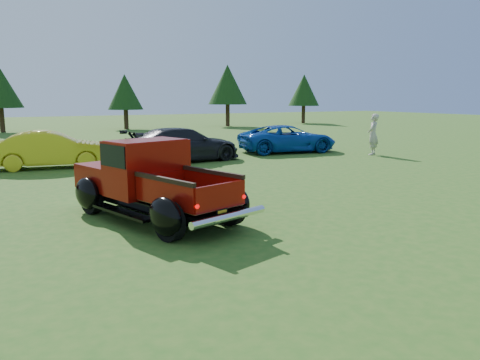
{
  "coord_description": "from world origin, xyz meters",
  "views": [
    {
      "loc": [
        -3.96,
        -8.09,
        2.58
      ],
      "look_at": [
        0.5,
        0.2,
        0.91
      ],
      "focal_mm": 35.0,
      "sensor_mm": 36.0,
      "label": 1
    }
  ],
  "objects_px": {
    "spectator": "(373,134)",
    "tree_mid_right": "(125,92)",
    "pickup_truck": "(147,180)",
    "show_car_grey": "(183,145)",
    "show_car_blue": "(288,139)",
    "tree_east": "(228,85)",
    "show_car_yellow": "(52,149)",
    "tree_far_east": "(304,90)"
  },
  "relations": [
    {
      "from": "tree_east",
      "to": "pickup_truck",
      "type": "distance_m",
      "value": 32.22
    },
    {
      "from": "pickup_truck",
      "to": "spectator",
      "type": "xyz_separation_m",
      "value": [
        12.26,
        5.91,
        0.13
      ]
    },
    {
      "from": "tree_far_east",
      "to": "tree_east",
      "type": "bearing_deg",
      "value": -173.66
    },
    {
      "from": "show_car_blue",
      "to": "spectator",
      "type": "relative_size",
      "value": 2.49
    },
    {
      "from": "tree_far_east",
      "to": "show_car_blue",
      "type": "height_order",
      "value": "tree_far_east"
    },
    {
      "from": "tree_mid_right",
      "to": "tree_east",
      "type": "distance_m",
      "value": 9.04
    },
    {
      "from": "pickup_truck",
      "to": "spectator",
      "type": "distance_m",
      "value": 13.61
    },
    {
      "from": "tree_mid_right",
      "to": "show_car_yellow",
      "type": "xyz_separation_m",
      "value": [
        -7.97,
        -19.74,
        -2.29
      ]
    },
    {
      "from": "tree_mid_right",
      "to": "tree_east",
      "type": "relative_size",
      "value": 0.81
    },
    {
      "from": "pickup_truck",
      "to": "show_car_grey",
      "type": "bearing_deg",
      "value": 46.62
    },
    {
      "from": "show_car_grey",
      "to": "tree_east",
      "type": "bearing_deg",
      "value": -37.5
    },
    {
      "from": "spectator",
      "to": "show_car_blue",
      "type": "bearing_deg",
      "value": -80.22
    },
    {
      "from": "show_car_blue",
      "to": "pickup_truck",
      "type": "bearing_deg",
      "value": 140.75
    },
    {
      "from": "show_car_yellow",
      "to": "show_car_grey",
      "type": "height_order",
      "value": "show_car_grey"
    },
    {
      "from": "pickup_truck",
      "to": "tree_mid_right",
      "type": "bearing_deg",
      "value": 59.27
    },
    {
      "from": "tree_mid_right",
      "to": "show_car_grey",
      "type": "bearing_deg",
      "value": -98.5
    },
    {
      "from": "show_car_blue",
      "to": "tree_far_east",
      "type": "bearing_deg",
      "value": -29.03
    },
    {
      "from": "tree_far_east",
      "to": "pickup_truck",
      "type": "relative_size",
      "value": 1.0
    },
    {
      "from": "tree_mid_right",
      "to": "pickup_truck",
      "type": "height_order",
      "value": "tree_mid_right"
    },
    {
      "from": "tree_far_east",
      "to": "show_car_blue",
      "type": "relative_size",
      "value": 1.04
    },
    {
      "from": "tree_east",
      "to": "show_car_blue",
      "type": "xyz_separation_m",
      "value": [
        -6.5,
        -19.19,
        -3.02
      ]
    },
    {
      "from": "tree_mid_right",
      "to": "pickup_truck",
      "type": "relative_size",
      "value": 0.91
    },
    {
      "from": "spectator",
      "to": "tree_mid_right",
      "type": "bearing_deg",
      "value": -112.3
    },
    {
      "from": "tree_mid_right",
      "to": "tree_far_east",
      "type": "xyz_separation_m",
      "value": [
        18.0,
        0.5,
        0.27
      ]
    },
    {
      "from": "pickup_truck",
      "to": "tree_far_east",
      "type": "bearing_deg",
      "value": 32.22
    },
    {
      "from": "show_car_grey",
      "to": "spectator",
      "type": "xyz_separation_m",
      "value": [
        8.31,
        -2.01,
        0.24
      ]
    },
    {
      "from": "tree_far_east",
      "to": "pickup_truck",
      "type": "height_order",
      "value": "tree_far_east"
    },
    {
      "from": "tree_east",
      "to": "spectator",
      "type": "xyz_separation_m",
      "value": [
        -3.74,
        -21.92,
        -2.73
      ]
    },
    {
      "from": "show_car_yellow",
      "to": "show_car_blue",
      "type": "distance_m",
      "value": 10.47
    },
    {
      "from": "show_car_yellow",
      "to": "spectator",
      "type": "height_order",
      "value": "spectator"
    },
    {
      "from": "show_car_yellow",
      "to": "pickup_truck",
      "type": "bearing_deg",
      "value": -164.68
    },
    {
      "from": "show_car_yellow",
      "to": "spectator",
      "type": "distance_m",
      "value": 13.49
    },
    {
      "from": "tree_east",
      "to": "show_car_yellow",
      "type": "xyz_separation_m",
      "value": [
        -16.97,
        -19.24,
        -2.97
      ]
    },
    {
      "from": "show_car_grey",
      "to": "show_car_blue",
      "type": "height_order",
      "value": "show_car_grey"
    },
    {
      "from": "tree_mid_right",
      "to": "tree_east",
      "type": "xyz_separation_m",
      "value": [
        9.0,
        -0.5,
        0.68
      ]
    },
    {
      "from": "show_car_yellow",
      "to": "show_car_blue",
      "type": "xyz_separation_m",
      "value": [
        10.47,
        0.06,
        -0.04
      ]
    },
    {
      "from": "pickup_truck",
      "to": "show_car_yellow",
      "type": "relative_size",
      "value": 1.16
    },
    {
      "from": "tree_mid_right",
      "to": "spectator",
      "type": "xyz_separation_m",
      "value": [
        5.26,
        -22.42,
        -2.05
      ]
    },
    {
      "from": "pickup_truck",
      "to": "show_car_blue",
      "type": "bearing_deg",
      "value": 25.42
    },
    {
      "from": "spectator",
      "to": "show_car_grey",
      "type": "bearing_deg",
      "value": -49.11
    },
    {
      "from": "tree_mid_right",
      "to": "show_car_blue",
      "type": "height_order",
      "value": "tree_mid_right"
    },
    {
      "from": "tree_east",
      "to": "show_car_blue",
      "type": "bearing_deg",
      "value": -108.71
    }
  ]
}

